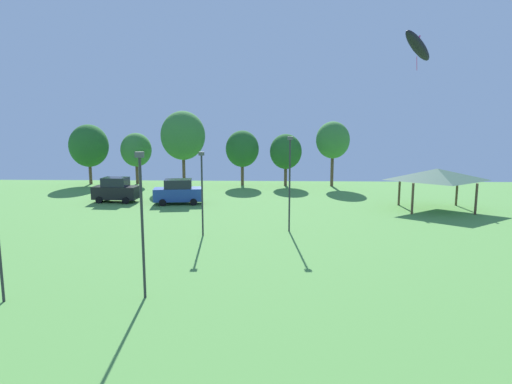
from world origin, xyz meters
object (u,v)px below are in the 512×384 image
Objects in this scene: light_post_3 at (142,217)px; treeline_tree_3 at (242,149)px; kite_flying_2 at (418,46)px; treeline_tree_0 at (89,146)px; light_post_2 at (290,179)px; parked_car_leftmost at (116,190)px; treeline_tree_4 at (286,152)px; light_post_1 at (202,189)px; treeline_tree_1 at (136,150)px; parked_car_second_from_left at (178,192)px; treeline_tree_5 at (333,140)px; treeline_tree_2 at (183,136)px; park_pavilion at (437,175)px.

treeline_tree_3 is (2.11, 34.92, 0.69)m from light_post_3.
kite_flying_2 reaches higher than treeline_tree_0.
kite_flying_2 is 14.36m from light_post_2.
treeline_tree_4 is at bearing 38.43° from parked_car_leftmost.
treeline_tree_0 reaches higher than light_post_2.
parked_car_leftmost is at bearing 129.45° from light_post_1.
treeline_tree_3 is at bearing -2.56° from treeline_tree_1.
light_post_2 is at bearing -78.19° from treeline_tree_3.
treeline_tree_4 is at bearing -2.93° from treeline_tree_3.
parked_car_second_from_left is at bearing 164.23° from kite_flying_2.
light_post_1 is at bearing -46.79° from parked_car_leftmost.
treeline_tree_3 is 1.06× the size of treeline_tree_4.
kite_flying_2 is 19.58m from treeline_tree_5.
treeline_tree_2 is 17.46m from treeline_tree_5.
kite_flying_2 is at bearing -10.07° from parked_car_leftmost.
treeline_tree_2 is at bearing 97.94° from light_post_3.
treeline_tree_4 is at bearing 88.95° from light_post_2.
kite_flying_2 reaches higher than park_pavilion.
treeline_tree_5 is at bearing 29.40° from parked_car_second_from_left.
parked_car_second_from_left is 20.23m from treeline_tree_5.
light_post_2 is at bearing -104.82° from treeline_tree_5.
treeline_tree_1 reaches higher than parked_car_leftmost.
treeline_tree_2 is (-1.71, 11.66, 4.76)m from parked_car_second_from_left.
treeline_tree_2 is 1.35× the size of treeline_tree_3.
parked_car_leftmost is at bearing -112.34° from treeline_tree_2.
light_post_1 is 10.96m from light_post_3.
treeline_tree_0 is at bearing 128.57° from parked_car_second_from_left.
treeline_tree_4 is (12.01, 0.54, -1.87)m from treeline_tree_2.
parked_car_second_from_left is at bearing -3.73° from parked_car_leftmost.
parked_car_leftmost is 0.63× the size of park_pavilion.
treeline_tree_5 reaches higher than light_post_2.
treeline_tree_4 is (10.30, 12.20, 2.89)m from parked_car_second_from_left.
treeline_tree_3 is at bearing 49.56° from parked_car_leftmost.
treeline_tree_0 is 5.64m from treeline_tree_1.
light_post_1 is 24.06m from treeline_tree_3.
treeline_tree_5 is at bearing 102.37° from kite_flying_2.
kite_flying_2 is 22.04m from treeline_tree_4.
treeline_tree_2 is at bearing 71.42° from parked_car_leftmost.
parked_car_leftmost is 19.61m from light_post_2.
treeline_tree_0 reaches higher than treeline_tree_3.
treeline_tree_0 is (-7.15, 11.85, 3.49)m from parked_car_leftmost.
light_post_2 is at bearing -91.05° from treeline_tree_4.
parked_car_leftmost is 6.22m from parked_car_second_from_left.
treeline_tree_5 reaches higher than parked_car_second_from_left.
treeline_tree_4 is (0.41, 22.34, 0.31)m from light_post_2.
kite_flying_2 is 0.56× the size of treeline_tree_3.
parked_car_leftmost is at bearing 145.72° from light_post_2.
treeline_tree_5 is at bearing 75.18° from light_post_2.
park_pavilion is at bearing 47.44° from kite_flying_2.
treeline_tree_4 is at bearing 41.96° from parked_car_second_from_left.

